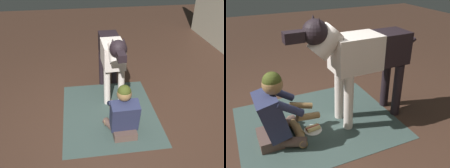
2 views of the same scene
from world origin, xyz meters
The scene contains 5 objects.
ground_plane centered at (0.00, 0.00, 0.00)m, with size 14.42×14.42×0.00m, color #3E281E.
area_rug centered at (-0.23, 0.01, 0.00)m, with size 1.88×1.54×0.01m, color #374944.
person_sitting_on_floor centered at (0.27, 0.15, 0.34)m, with size 0.68×0.58×0.83m.
large_dog centered at (-0.74, 0.13, 0.85)m, with size 1.64×0.37×1.33m.
hot_dog_on_plate centered at (-0.12, 0.14, 0.03)m, with size 0.21×0.21×0.06m.
Camera 2 is at (0.59, 2.42, 1.80)m, focal length 39.73 mm.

